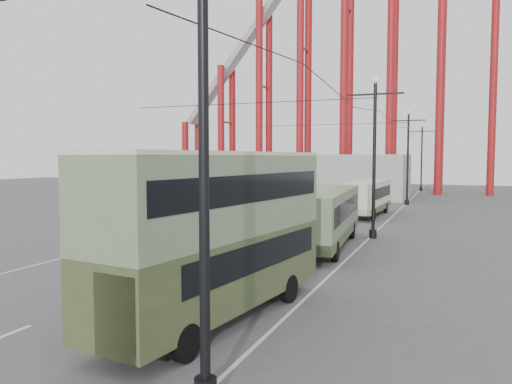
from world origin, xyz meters
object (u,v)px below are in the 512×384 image
at_px(double_decker_bus, 218,226).
at_px(pedestrian, 207,245).
at_px(single_decker_green, 324,215).
at_px(single_decker_cream, 368,196).

relative_size(double_decker_bus, pedestrian, 5.05).
xyz_separation_m(double_decker_bus, pedestrian, (-3.63, 6.24, -1.81)).
xyz_separation_m(single_decker_green, single_decker_cream, (-0.17, 14.96, -0.12)).
bearing_deg(double_decker_bus, pedestrian, 127.99).
distance_m(single_decker_green, single_decker_cream, 14.96).
bearing_deg(pedestrian, single_decker_green, -149.04).
distance_m(single_decker_cream, pedestrian, 21.62).
bearing_deg(single_decker_cream, single_decker_green, -87.11).
relative_size(double_decker_bus, single_decker_green, 0.86).
bearing_deg(double_decker_bus, single_decker_green, 97.84).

